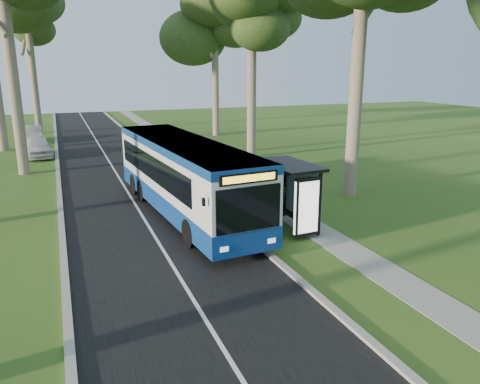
# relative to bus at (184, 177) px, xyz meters

# --- Properties ---
(ground) EXTENTS (120.00, 120.00, 0.00)m
(ground) POSITION_rel_bus_xyz_m (1.56, -5.97, -1.78)
(ground) COLOR #2D5A1C
(ground) RESTS_ON ground
(road) EXTENTS (7.00, 100.00, 0.02)m
(road) POSITION_rel_bus_xyz_m (-1.94, 4.03, -1.77)
(road) COLOR black
(road) RESTS_ON ground
(kerb_east) EXTENTS (0.25, 100.00, 0.12)m
(kerb_east) POSITION_rel_bus_xyz_m (1.56, 4.03, -1.72)
(kerb_east) COLOR #9E9B93
(kerb_east) RESTS_ON ground
(kerb_west) EXTENTS (0.25, 100.00, 0.12)m
(kerb_west) POSITION_rel_bus_xyz_m (-5.44, 4.03, -1.72)
(kerb_west) COLOR #9E9B93
(kerb_west) RESTS_ON ground
(centre_line) EXTENTS (0.12, 100.00, 0.00)m
(centre_line) POSITION_rel_bus_xyz_m (-1.94, 4.03, -1.76)
(centre_line) COLOR white
(centre_line) RESTS_ON road
(footpath) EXTENTS (1.50, 100.00, 0.02)m
(footpath) POSITION_rel_bus_xyz_m (4.56, 4.03, -1.77)
(footpath) COLOR gray
(footpath) RESTS_ON ground
(bus) EXTENTS (3.79, 13.15, 3.44)m
(bus) POSITION_rel_bus_xyz_m (0.00, 0.00, 0.00)
(bus) COLOR white
(bus) RESTS_ON ground
(bus_stop_sign) EXTENTS (0.15, 0.34, 2.48)m
(bus_stop_sign) POSITION_rel_bus_xyz_m (1.90, -4.31, -0.23)
(bus_stop_sign) COLOR gray
(bus_stop_sign) RESTS_ON ground
(bus_shelter) EXTENTS (2.00, 3.39, 2.81)m
(bus_shelter) POSITION_rel_bus_xyz_m (3.71, -3.87, 0.21)
(bus_shelter) COLOR black
(bus_shelter) RESTS_ON ground
(litter_bin) EXTENTS (0.51, 0.51, 0.89)m
(litter_bin) POSITION_rel_bus_xyz_m (3.00, -1.16, -1.33)
(litter_bin) COLOR black
(litter_bin) RESTS_ON ground
(car_white) EXTENTS (2.33, 4.79, 1.57)m
(car_white) POSITION_rel_bus_xyz_m (-6.72, 17.91, -1.00)
(car_white) COLOR silver
(car_white) RESTS_ON ground
(car_silver) EXTENTS (1.77, 4.49, 1.45)m
(car_silver) POSITION_rel_bus_xyz_m (-7.35, 25.96, -1.06)
(car_silver) COLOR #A4A6AB
(car_silver) RESTS_ON ground
(tree_west_e) EXTENTS (5.20, 5.20, 14.96)m
(tree_west_e) POSITION_rel_bus_xyz_m (-6.94, 32.03, 9.30)
(tree_west_e) COLOR #7A6B56
(tree_west_e) RESTS_ON ground
(tree_east_c) EXTENTS (5.20, 5.20, 14.88)m
(tree_east_c) POSITION_rel_bus_xyz_m (8.36, 12.03, 9.24)
(tree_east_c) COLOR #7A6B56
(tree_east_c) RESTS_ON ground
(tree_east_d) EXTENTS (5.20, 5.20, 14.61)m
(tree_east_d) POSITION_rel_bus_xyz_m (9.56, 24.03, 9.05)
(tree_east_d) COLOR #7A6B56
(tree_east_d) RESTS_ON ground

